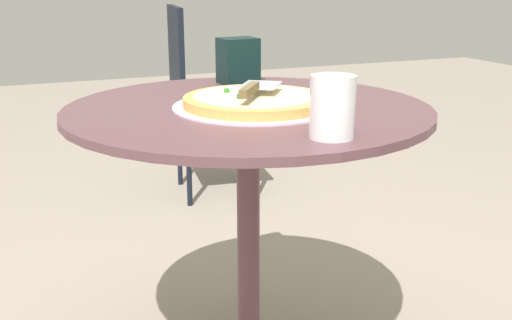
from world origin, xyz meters
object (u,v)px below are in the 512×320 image
patio_table (248,194)px  patio_chair_near (199,89)px  drinking_cup (332,107)px  napkin_dispenser (238,61)px  pizza_server (255,87)px  pizza_on_tray (256,101)px

patio_table → patio_chair_near: 1.48m
drinking_cup → patio_chair_near: 1.80m
drinking_cup → napkin_dispenser: (-0.05, -0.61, 0.00)m
napkin_dispenser → pizza_server: bearing=71.3°
napkin_dispenser → patio_chair_near: 1.21m
pizza_on_tray → pizza_server: size_ratio=1.88×
pizza_on_tray → patio_chair_near: (-0.33, -1.46, -0.24)m
pizza_on_tray → patio_chair_near: size_ratio=0.42×
patio_table → pizza_server: 0.26m
pizza_server → pizza_on_tray: bearing=-119.1°
patio_table → drinking_cup: (-0.03, 0.32, 0.27)m
pizza_on_tray → patio_chair_near: bearing=-102.6°
patio_table → pizza_server: size_ratio=4.16×
pizza_server → drinking_cup: drinking_cup is taller
patio_table → pizza_on_tray: 0.23m
drinking_cup → napkin_dispenser: size_ratio=0.93×
patio_table → pizza_server: bearing=88.6°
pizza_on_tray → drinking_cup: bearing=94.4°
drinking_cup → pizza_server: bearing=-82.8°
patio_table → patio_chair_near: patio_chair_near is taller
pizza_on_tray → napkin_dispenser: 0.32m
patio_table → pizza_on_tray: pizza_on_tray is taller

